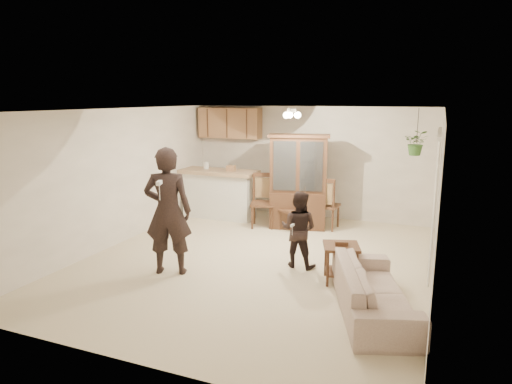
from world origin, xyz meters
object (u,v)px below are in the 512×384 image
at_px(sofa, 373,285).
at_px(chair_bar, 263,212).
at_px(china_hutch, 298,182).
at_px(side_table, 341,263).
at_px(chair_hutch_right, 326,214).
at_px(adult, 168,217).
at_px(child, 299,226).
at_px(chair_hutch_left, 292,218).

bearing_deg(sofa, chair_bar, 21.91).
bearing_deg(chair_bar, china_hutch, 0.05).
xyz_separation_m(side_table, chair_hutch_right, (-0.86, 2.70, 0.01)).
relative_size(china_hutch, chair_hutch_right, 1.79).
relative_size(adult, china_hutch, 0.92).
height_order(child, china_hutch, china_hutch).
height_order(side_table, chair_bar, chair_bar).
relative_size(child, chair_hutch_left, 1.43).
bearing_deg(chair_hutch_left, china_hutch, 105.04).
xyz_separation_m(adult, child, (1.78, 1.01, -0.22)).
bearing_deg(chair_bar, chair_hutch_right, 0.79).
relative_size(child, china_hutch, 0.69).
distance_m(china_hutch, chair_hutch_left, 0.74).
relative_size(side_table, chair_hutch_right, 0.59).
bearing_deg(chair_hutch_right, adult, 67.27).
xyz_separation_m(chair_hutch_left, chair_hutch_right, (0.62, 0.42, 0.04)).
bearing_deg(chair_hutch_right, side_table, 111.72).
relative_size(adult, chair_hutch_right, 1.65).
bearing_deg(china_hutch, chair_hutch_right, 5.60).
distance_m(side_table, chair_hutch_left, 2.72).
xyz_separation_m(sofa, side_table, (-0.58, 0.83, -0.07)).
distance_m(sofa, chair_bar, 4.15).
distance_m(sofa, chair_hutch_left, 3.73).
relative_size(china_hutch, chair_hutch_left, 2.08).
distance_m(side_table, chair_hutch_right, 2.83).
height_order(china_hutch, chair_bar, china_hutch).
bearing_deg(side_table, sofa, -54.74).
xyz_separation_m(chair_bar, chair_hutch_right, (1.27, 0.39, -0.01)).
xyz_separation_m(child, chair_hutch_right, (-0.10, 2.33, -0.37)).
bearing_deg(side_table, chair_bar, 132.71).
bearing_deg(sofa, chair_hutch_left, 14.63).
distance_m(sofa, child, 1.83).
xyz_separation_m(child, side_table, (0.77, -0.37, -0.38)).
height_order(adult, side_table, adult).
bearing_deg(adult, side_table, 174.09).
xyz_separation_m(adult, chair_hutch_left, (1.06, 2.92, -0.63)).
distance_m(china_hutch, chair_hutch_right, 0.89).
height_order(sofa, side_table, sofa).
xyz_separation_m(child, chair_hutch_left, (-0.71, 1.91, -0.41)).
bearing_deg(sofa, adult, 67.68).
distance_m(adult, chair_hutch_left, 3.18).
xyz_separation_m(sofa, chair_hutch_left, (-2.07, 3.11, -0.10)).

